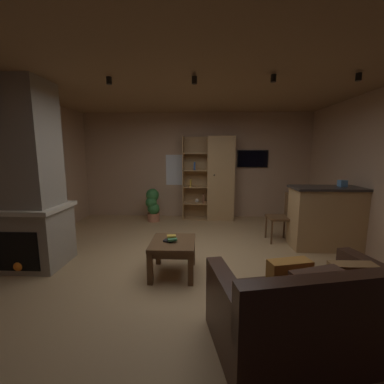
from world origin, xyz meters
The scene contains 21 objects.
floor centered at (0.00, 0.00, -0.01)m, with size 5.78×5.81×0.02m, color tan.
wall_back centered at (0.00, 2.93, 1.33)m, with size 5.90×0.06×2.66m, color tan.
ceiling centered at (0.00, 0.00, 2.67)m, with size 5.78×5.81×0.02m, color #8E6B47.
window_pane_back centered at (-0.40, 2.90, 1.23)m, with size 0.77×0.01×0.78m, color white.
stone_fireplace centered at (-2.34, -0.09, 1.20)m, with size 0.96×0.83×2.66m.
bookshelf_cabinet centered at (0.53, 2.66, 1.02)m, with size 1.27×0.41×2.07m.
kitchen_bar_counter centered at (2.44, 0.79, 0.55)m, with size 1.42×0.60×1.09m.
tissue_box centered at (2.59, 0.85, 1.15)m, with size 0.12×0.12×0.11m, color #598CBF.
leather_couch centered at (1.09, -1.57, 0.31)m, with size 1.73×1.21×0.84m.
coffee_table centered at (-0.24, -0.29, 0.38)m, with size 0.60×0.68×0.47m.
table_book_0 centered at (-0.30, -0.30, 0.49)m, with size 0.11×0.09×0.03m, color black.
table_book_1 centered at (-0.24, -0.32, 0.51)m, with size 0.12×0.09×0.03m, color #387247.
table_book_2 centered at (-0.26, -0.27, 0.54)m, with size 0.12×0.09×0.02m, color gold.
dining_chair centered at (1.70, 1.10, 0.53)m, with size 0.44×0.44×0.92m.
potted_floor_plant centered at (-1.05, 2.38, 0.42)m, with size 0.34×0.37×0.80m.
wall_mounted_tv centered at (1.43, 2.87, 1.52)m, with size 0.76×0.06×0.43m.
track_light_spot_0 centered at (-2.08, -0.17, 2.59)m, with size 0.07×0.07×0.09m, color black.
track_light_spot_1 centered at (-1.04, -0.21, 2.59)m, with size 0.07×0.07×0.09m, color black.
track_light_spot_2 centered at (0.06, -0.18, 2.59)m, with size 0.07×0.07×0.09m, color black.
track_light_spot_3 centered at (1.04, -0.22, 2.59)m, with size 0.07×0.07×0.09m, color black.
track_light_spot_4 centered at (2.06, -0.24, 2.59)m, with size 0.07×0.07×0.09m, color black.
Camera 1 is at (0.17, -3.54, 1.68)m, focal length 23.31 mm.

